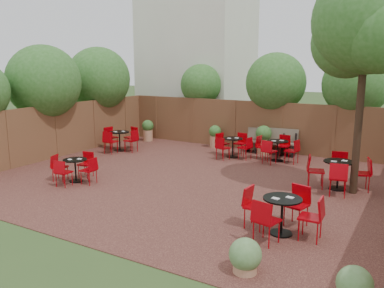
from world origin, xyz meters
The scene contains 12 objects.
ground centered at (0.00, 0.00, 0.00)m, with size 80.00×80.00×0.00m, color #354F23.
courtyard_paving centered at (0.00, 0.00, 0.01)m, with size 12.00×10.00×0.02m, color #381A17.
fence_back centered at (0.00, 5.00, 1.00)m, with size 12.00×0.08×2.00m, color brown.
fence_left centered at (-6.00, 0.00, 1.00)m, with size 0.08×10.00×2.00m, color brown.
neighbour_building centered at (-4.50, 8.00, 4.00)m, with size 5.00×4.00×8.00m, color silver.
overhang_foliage centered at (-2.65, 2.77, 2.73)m, with size 15.52×10.54×2.74m.
courtyard_tree centered at (4.33, 1.07, 4.38)m, with size 2.85×2.76×5.91m.
park_bench_left centered at (0.93, 4.63, 0.54)m, with size 1.66×0.68×1.00m.
park_bench_right centered at (0.50, 4.63, 0.51)m, with size 1.57×0.59×0.95m.
bistro_tables centered at (0.42, 0.96, 0.46)m, with size 10.30×7.70×0.94m.
planters centered at (0.64, 3.40, 0.59)m, with size 11.19×4.02×1.12m.
low_shrubs centered at (4.80, -3.55, 0.31)m, with size 2.80×2.81×0.62m.
Camera 1 is at (5.86, -10.24, 3.52)m, focal length 37.72 mm.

